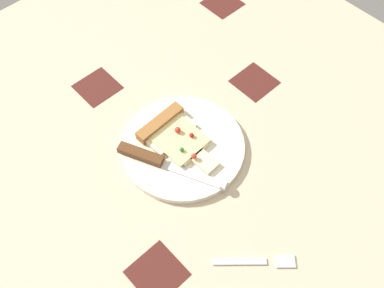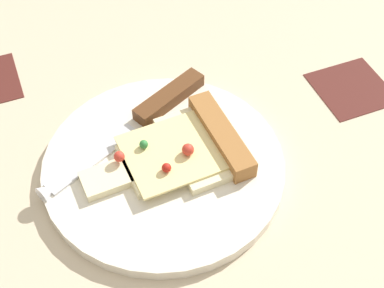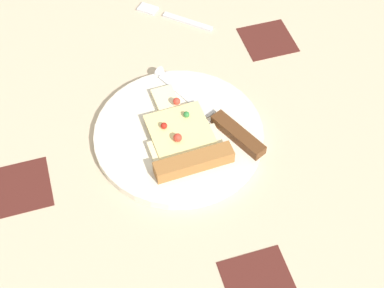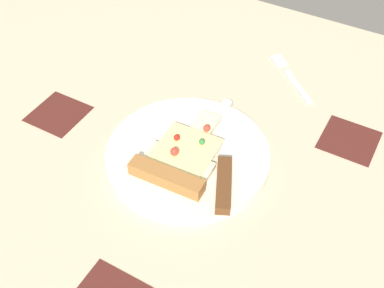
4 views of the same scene
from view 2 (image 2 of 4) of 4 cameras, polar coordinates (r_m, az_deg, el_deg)
The scene contains 4 objects.
ground_plane at distance 60.24cm, azimuth 6.17°, elevation -6.07°, with size 117.20×117.20×3.00cm.
plate at distance 60.10cm, azimuth -2.98°, elevation -2.30°, with size 26.64×26.64×1.45cm, color silver.
pizza_slice at distance 59.50cm, azimuth -0.75°, elevation -0.60°, with size 12.11×17.74×2.62cm.
knife at distance 63.07cm, azimuth -5.31°, elevation 2.67°, with size 12.04×22.64×2.45cm.
Camera 2 is at (28.63, -18.41, 48.21)cm, focal length 50.79 mm.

